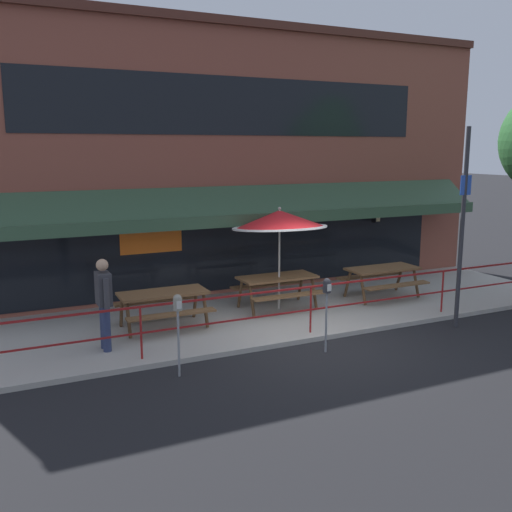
{
  "coord_description": "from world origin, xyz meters",
  "views": [
    {
      "loc": [
        -5.7,
        -9.22,
        3.78
      ],
      "look_at": [
        -0.6,
        1.6,
        1.5
      ],
      "focal_mm": 40.0,
      "sensor_mm": 36.0,
      "label": 1
    }
  ],
  "objects_px": {
    "street_sign_pole": "(462,227)",
    "pedestrian_walking": "(104,300)",
    "patio_umbrella_centre": "(280,220)",
    "parking_meter_far": "(327,293)",
    "picnic_table_right": "(382,274)",
    "parking_meter_near": "(178,310)",
    "picnic_table_left": "(163,299)",
    "picnic_table_centre": "(277,283)"
  },
  "relations": [
    {
      "from": "street_sign_pole",
      "to": "pedestrian_walking",
      "type": "bearing_deg",
      "value": 168.08
    },
    {
      "from": "patio_umbrella_centre",
      "to": "pedestrian_walking",
      "type": "height_order",
      "value": "patio_umbrella_centre"
    },
    {
      "from": "pedestrian_walking",
      "to": "parking_meter_far",
      "type": "distance_m",
      "value": 4.08
    },
    {
      "from": "picnic_table_right",
      "to": "parking_meter_near",
      "type": "relative_size",
      "value": 1.27
    },
    {
      "from": "picnic_table_left",
      "to": "pedestrian_walking",
      "type": "bearing_deg",
      "value": -148.55
    },
    {
      "from": "picnic_table_centre",
      "to": "pedestrian_walking",
      "type": "distance_m",
      "value": 4.29
    },
    {
      "from": "picnic_table_right",
      "to": "patio_umbrella_centre",
      "type": "bearing_deg",
      "value": 176.54
    },
    {
      "from": "picnic_table_left",
      "to": "pedestrian_walking",
      "type": "xyz_separation_m",
      "value": [
        -1.34,
        -0.82,
        0.35
      ]
    },
    {
      "from": "picnic_table_left",
      "to": "picnic_table_right",
      "type": "xyz_separation_m",
      "value": [
        5.59,
        0.04,
        0.0
      ]
    },
    {
      "from": "parking_meter_near",
      "to": "street_sign_pole",
      "type": "relative_size",
      "value": 0.34
    },
    {
      "from": "picnic_table_right",
      "to": "picnic_table_centre",
      "type": "bearing_deg",
      "value": 174.79
    },
    {
      "from": "pedestrian_walking",
      "to": "picnic_table_centre",
      "type": "bearing_deg",
      "value": 15.03
    },
    {
      "from": "picnic_table_left",
      "to": "pedestrian_walking",
      "type": "relative_size",
      "value": 1.05
    },
    {
      "from": "parking_meter_far",
      "to": "street_sign_pole",
      "type": "bearing_deg",
      "value": 1.93
    },
    {
      "from": "picnic_table_left",
      "to": "picnic_table_centre",
      "type": "bearing_deg",
      "value": 5.96
    },
    {
      "from": "picnic_table_left",
      "to": "patio_umbrella_centre",
      "type": "xyz_separation_m",
      "value": [
        2.8,
        0.21,
        1.47
      ]
    },
    {
      "from": "parking_meter_far",
      "to": "street_sign_pole",
      "type": "distance_m",
      "value": 3.49
    },
    {
      "from": "patio_umbrella_centre",
      "to": "parking_meter_near",
      "type": "xyz_separation_m",
      "value": [
        -3.22,
        -2.58,
        -1.03
      ]
    },
    {
      "from": "pedestrian_walking",
      "to": "parking_meter_far",
      "type": "relative_size",
      "value": 1.2
    },
    {
      "from": "parking_meter_near",
      "to": "patio_umbrella_centre",
      "type": "bearing_deg",
      "value": 38.66
    },
    {
      "from": "patio_umbrella_centre",
      "to": "pedestrian_walking",
      "type": "relative_size",
      "value": 1.39
    },
    {
      "from": "pedestrian_walking",
      "to": "patio_umbrella_centre",
      "type": "bearing_deg",
      "value": 13.91
    },
    {
      "from": "parking_meter_near",
      "to": "parking_meter_far",
      "type": "bearing_deg",
      "value": -1.1
    },
    {
      "from": "pedestrian_walking",
      "to": "picnic_table_left",
      "type": "bearing_deg",
      "value": 31.45
    },
    {
      "from": "picnic_table_left",
      "to": "picnic_table_right",
      "type": "height_order",
      "value": "same"
    },
    {
      "from": "pedestrian_walking",
      "to": "parking_meter_far",
      "type": "bearing_deg",
      "value": -23.21
    },
    {
      "from": "parking_meter_near",
      "to": "street_sign_pole",
      "type": "distance_m",
      "value": 6.26
    },
    {
      "from": "parking_meter_far",
      "to": "street_sign_pole",
      "type": "relative_size",
      "value": 0.34
    },
    {
      "from": "picnic_table_left",
      "to": "parking_meter_far",
      "type": "bearing_deg",
      "value": -45.15
    },
    {
      "from": "patio_umbrella_centre",
      "to": "parking_meter_near",
      "type": "distance_m",
      "value": 4.25
    },
    {
      "from": "picnic_table_left",
      "to": "pedestrian_walking",
      "type": "height_order",
      "value": "pedestrian_walking"
    },
    {
      "from": "picnic_table_centre",
      "to": "patio_umbrella_centre",
      "type": "xyz_separation_m",
      "value": [
        0.0,
        -0.09,
        1.47
      ]
    },
    {
      "from": "patio_umbrella_centre",
      "to": "street_sign_pole",
      "type": "relative_size",
      "value": 0.57
    },
    {
      "from": "pedestrian_walking",
      "to": "parking_meter_near",
      "type": "relative_size",
      "value": 1.2
    },
    {
      "from": "picnic_table_centre",
      "to": "picnic_table_right",
      "type": "distance_m",
      "value": 2.81
    },
    {
      "from": "picnic_table_centre",
      "to": "street_sign_pole",
      "type": "bearing_deg",
      "value": -41.4
    },
    {
      "from": "patio_umbrella_centre",
      "to": "picnic_table_right",
      "type": "bearing_deg",
      "value": -3.46
    },
    {
      "from": "picnic_table_centre",
      "to": "patio_umbrella_centre",
      "type": "distance_m",
      "value": 1.48
    },
    {
      "from": "picnic_table_centre",
      "to": "patio_umbrella_centre",
      "type": "relative_size",
      "value": 0.76
    },
    {
      "from": "street_sign_pole",
      "to": "picnic_table_centre",
      "type": "bearing_deg",
      "value": 138.6
    },
    {
      "from": "picnic_table_centre",
      "to": "pedestrian_walking",
      "type": "bearing_deg",
      "value": -164.97
    },
    {
      "from": "picnic_table_left",
      "to": "street_sign_pole",
      "type": "xyz_separation_m",
      "value": [
        5.75,
        -2.31,
        1.45
      ]
    }
  ]
}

